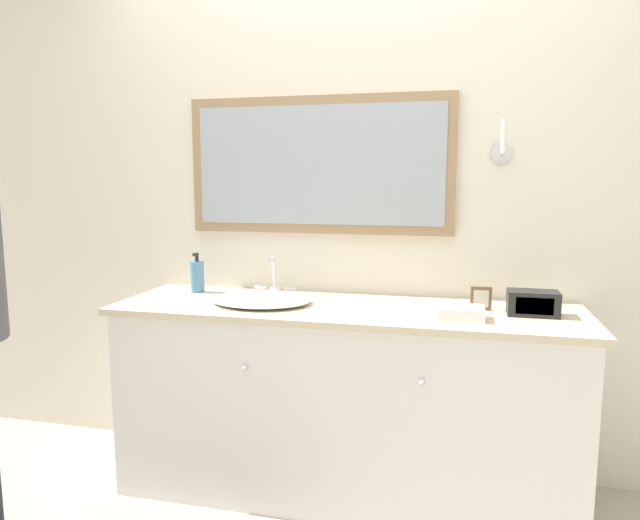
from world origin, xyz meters
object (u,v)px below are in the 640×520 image
(sink_basin, at_px, (262,299))
(soap_bottle, at_px, (197,276))
(appliance_box, at_px, (533,303))
(picture_frame, at_px, (481,298))

(sink_basin, height_order, soap_bottle, soap_bottle)
(appliance_box, xyz_separation_m, picture_frame, (-0.20, 0.05, -0.00))
(sink_basin, bearing_deg, appliance_box, 1.82)
(sink_basin, xyz_separation_m, picture_frame, (0.95, 0.08, 0.03))
(sink_basin, relative_size, soap_bottle, 2.33)
(sink_basin, xyz_separation_m, appliance_box, (1.15, 0.04, 0.03))
(soap_bottle, xyz_separation_m, appliance_box, (1.54, -0.13, -0.03))
(soap_bottle, distance_m, picture_frame, 1.34)
(soap_bottle, height_order, appliance_box, soap_bottle)
(sink_basin, distance_m, picture_frame, 0.95)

